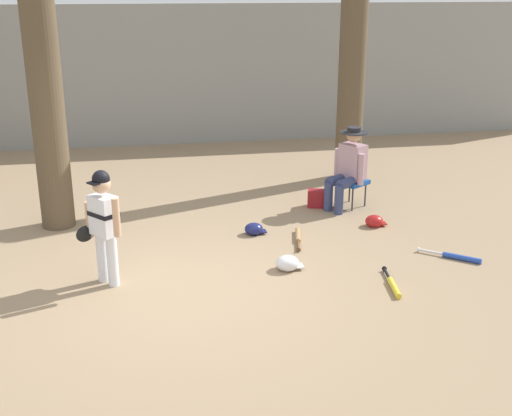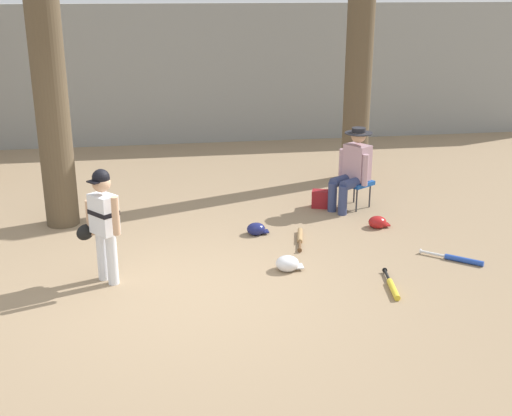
# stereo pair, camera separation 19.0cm
# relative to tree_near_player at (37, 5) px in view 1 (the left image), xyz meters

# --- Properties ---
(ground_plane) EXTENTS (60.00, 60.00, 0.00)m
(ground_plane) POSITION_rel_tree_near_player_xyz_m (1.57, -2.40, -2.91)
(ground_plane) COLOR #937A5B
(concrete_back_wall) EXTENTS (18.00, 0.36, 2.79)m
(concrete_back_wall) POSITION_rel_tree_near_player_xyz_m (1.57, 4.75, -1.52)
(concrete_back_wall) COLOR gray
(concrete_back_wall) RESTS_ON ground
(tree_near_player) EXTENTS (0.70, 0.70, 6.56)m
(tree_near_player) POSITION_rel_tree_near_player_xyz_m (0.00, 0.00, 0.00)
(tree_near_player) COLOR brown
(tree_near_player) RESTS_ON ground
(tree_behind_spectator) EXTENTS (0.61, 0.61, 4.86)m
(tree_behind_spectator) POSITION_rel_tree_near_player_xyz_m (4.64, 1.55, -0.78)
(tree_behind_spectator) COLOR brown
(tree_behind_spectator) RESTS_ON ground
(young_ballplayer) EXTENTS (0.54, 0.48, 1.31)m
(young_ballplayer) POSITION_rel_tree_near_player_xyz_m (0.71, -1.99, -2.17)
(young_ballplayer) COLOR white
(young_ballplayer) RESTS_ON ground
(folding_stool) EXTENTS (0.55, 0.55, 0.41)m
(folding_stool) POSITION_rel_tree_near_player_xyz_m (4.22, 0.07, -2.55)
(folding_stool) COLOR #194C9E
(folding_stool) RESTS_ON ground
(seated_spectator) EXTENTS (0.66, 0.58, 1.20)m
(seated_spectator) POSITION_rel_tree_near_player_xyz_m (4.13, 0.02, -2.27)
(seated_spectator) COLOR navy
(seated_spectator) RESTS_ON ground
(handbag_beside_stool) EXTENTS (0.38, 0.28, 0.26)m
(handbag_beside_stool) POSITION_rel_tree_near_player_xyz_m (3.74, 0.12, -2.78)
(handbag_beside_stool) COLOR maroon
(handbag_beside_stool) RESTS_ON ground
(bat_wood_tan) EXTENTS (0.22, 0.72, 0.07)m
(bat_wood_tan) POSITION_rel_tree_near_player_xyz_m (3.12, -1.10, -2.88)
(bat_wood_tan) COLOR tan
(bat_wood_tan) RESTS_ON ground
(bat_yellow_trainer) EXTENTS (0.17, 0.73, 0.07)m
(bat_yellow_trainer) POSITION_rel_tree_near_player_xyz_m (3.79, -2.70, -2.88)
(bat_yellow_trainer) COLOR yellow
(bat_yellow_trainer) RESTS_ON ground
(bat_blue_youth) EXTENTS (0.63, 0.54, 0.07)m
(bat_blue_youth) POSITION_rel_tree_near_player_xyz_m (4.85, -2.09, -2.88)
(bat_blue_youth) COLOR #2347AD
(bat_blue_youth) RESTS_ON ground
(batting_helmet_white) EXTENTS (0.32, 0.25, 0.19)m
(batting_helmet_white) POSITION_rel_tree_near_player_xyz_m (2.77, -2.01, -2.83)
(batting_helmet_white) COLOR silver
(batting_helmet_white) RESTS_ON ground
(batting_helmet_navy) EXTENTS (0.29, 0.22, 0.17)m
(batting_helmet_navy) POSITION_rel_tree_near_player_xyz_m (2.58, -0.81, -2.84)
(batting_helmet_navy) COLOR navy
(batting_helmet_navy) RESTS_ON ground
(batting_helmet_red) EXTENTS (0.29, 0.23, 0.17)m
(batting_helmet_red) POSITION_rel_tree_near_player_xyz_m (4.27, -0.82, -2.84)
(batting_helmet_red) COLOR #A81919
(batting_helmet_red) RESTS_ON ground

